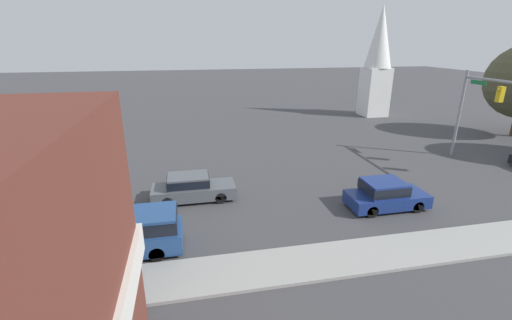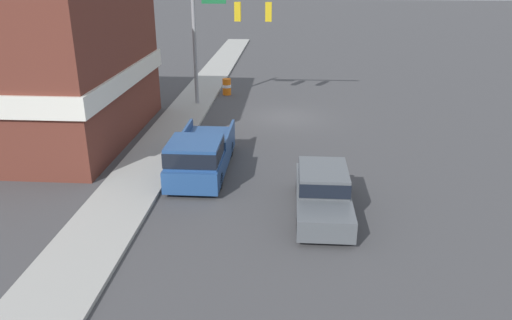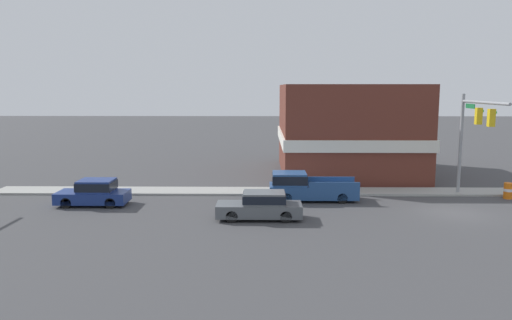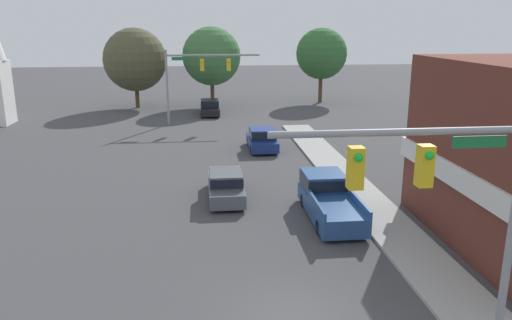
{
  "view_description": "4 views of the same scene",
  "coord_description": "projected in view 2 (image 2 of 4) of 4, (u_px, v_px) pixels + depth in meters",
  "views": [
    {
      "loc": [
        17.04,
        11.31,
        8.77
      ],
      "look_at": [
        0.68,
        14.66,
        2.97
      ],
      "focal_mm": 24.0,
      "sensor_mm": 36.0,
      "label": 1
    },
    {
      "loc": [
        -0.31,
        26.96,
        8.05
      ],
      "look_at": [
        0.83,
        10.91,
        1.7
      ],
      "focal_mm": 35.0,
      "sensor_mm": 36.0,
      "label": 2
    },
    {
      "loc": [
        -28.65,
        11.19,
        7.29
      ],
      "look_at": [
        1.01,
        11.62,
        2.97
      ],
      "focal_mm": 35.0,
      "sensor_mm": 36.0,
      "label": 3
    },
    {
      "loc": [
        -2.59,
        -13.61,
        8.88
      ],
      "look_at": [
        0.29,
        13.01,
        1.61
      ],
      "focal_mm": 35.0,
      "sensor_mm": 36.0,
      "label": 4
    }
  ],
  "objects": [
    {
      "name": "car_lead",
      "position": [
        323.0,
        190.0,
        17.11
      ],
      "size": [
        1.79,
        4.75,
        1.54
      ],
      "color": "black",
      "rests_on": "ground"
    },
    {
      "name": "near_signal_assembly",
      "position": [
        228.0,
        22.0,
        28.55
      ],
      "size": [
        6.58,
        0.49,
        6.88
      ],
      "color": "gray",
      "rests_on": "ground"
    },
    {
      "name": "construction_barrel",
      "position": [
        227.0,
        87.0,
        32.71
      ],
      "size": [
        0.57,
        0.57,
        1.06
      ],
      "color": "orange",
      "rests_on": "ground"
    },
    {
      "name": "ground_plane",
      "position": [
        285.0,
        118.0,
        27.99
      ],
      "size": [
        200.0,
        200.0,
        0.0
      ],
      "primitive_type": "plane",
      "color": "#424244"
    },
    {
      "name": "sidewalk_curb",
      "position": [
        184.0,
        114.0,
        28.35
      ],
      "size": [
        2.4,
        60.0,
        0.14
      ],
      "color": "#9E9E99",
      "rests_on": "ground"
    },
    {
      "name": "pickup_truck_parked",
      "position": [
        200.0,
        155.0,
        20.03
      ],
      "size": [
        2.07,
        5.68,
        1.83
      ],
      "color": "black",
      "rests_on": "ground"
    }
  ]
}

